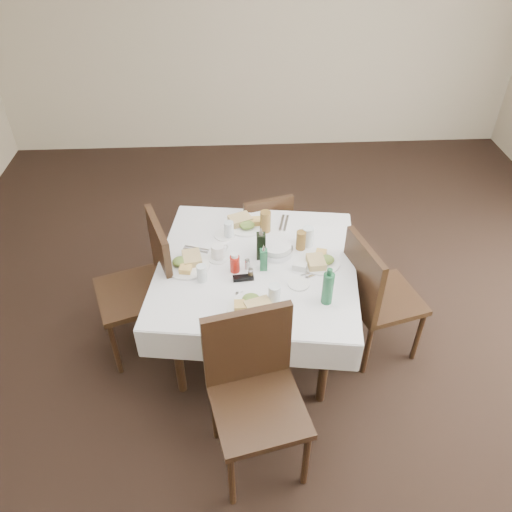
{
  "coord_description": "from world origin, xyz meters",
  "views": [
    {
      "loc": [
        -0.35,
        -2.29,
        2.86
      ],
      "look_at": [
        -0.22,
        0.26,
        0.8
      ],
      "focal_mm": 35.0,
      "sensor_mm": 36.0,
      "label": 1
    }
  ],
  "objects_px": {
    "green_bottle": "(328,288)",
    "water_e": "(308,237)",
    "dining_table": "(257,273)",
    "water_n": "(229,230)",
    "chair_north": "(264,231)",
    "water_s": "(274,295)",
    "chair_east": "(374,292)",
    "bread_basket": "(276,249)",
    "chair_south": "(254,384)",
    "oil_cruet_dark": "(261,245)",
    "water_w": "(202,273)",
    "ketchup_bottle": "(235,263)",
    "chair_west": "(147,280)",
    "oil_cruet_green": "(264,259)",
    "coffee_mug": "(218,252)"
  },
  "relations": [
    {
      "from": "water_e",
      "to": "ketchup_bottle",
      "type": "height_order",
      "value": "water_e"
    },
    {
      "from": "chair_south",
      "to": "oil_cruet_dark",
      "type": "relative_size",
      "value": 4.25
    },
    {
      "from": "chair_west",
      "to": "ketchup_bottle",
      "type": "xyz_separation_m",
      "value": [
        0.61,
        -0.14,
        0.24
      ]
    },
    {
      "from": "chair_north",
      "to": "water_s",
      "type": "xyz_separation_m",
      "value": [
        -0.02,
        -1.12,
        0.35
      ]
    },
    {
      "from": "bread_basket",
      "to": "water_n",
      "type": "bearing_deg",
      "value": 147.58
    },
    {
      "from": "chair_south",
      "to": "green_bottle",
      "type": "distance_m",
      "value": 0.71
    },
    {
      "from": "chair_west",
      "to": "water_n",
      "type": "bearing_deg",
      "value": 21.95
    },
    {
      "from": "chair_south",
      "to": "chair_east",
      "type": "relative_size",
      "value": 1.06
    },
    {
      "from": "coffee_mug",
      "to": "chair_west",
      "type": "bearing_deg",
      "value": 179.85
    },
    {
      "from": "chair_east",
      "to": "bread_basket",
      "type": "relative_size",
      "value": 4.32
    },
    {
      "from": "chair_west",
      "to": "water_w",
      "type": "relative_size",
      "value": 8.94
    },
    {
      "from": "chair_north",
      "to": "water_n",
      "type": "relative_size",
      "value": 6.79
    },
    {
      "from": "ketchup_bottle",
      "to": "coffee_mug",
      "type": "distance_m",
      "value": 0.17
    },
    {
      "from": "chair_south",
      "to": "chair_west",
      "type": "relative_size",
      "value": 1.01
    },
    {
      "from": "chair_east",
      "to": "water_e",
      "type": "bearing_deg",
      "value": 146.28
    },
    {
      "from": "dining_table",
      "to": "chair_south",
      "type": "distance_m",
      "value": 0.84
    },
    {
      "from": "oil_cruet_dark",
      "to": "coffee_mug",
      "type": "bearing_deg",
      "value": 178.31
    },
    {
      "from": "chair_north",
      "to": "bread_basket",
      "type": "xyz_separation_m",
      "value": [
        0.04,
        -0.65,
        0.32
      ]
    },
    {
      "from": "water_s",
      "to": "ketchup_bottle",
      "type": "height_order",
      "value": "ketchup_bottle"
    },
    {
      "from": "chair_north",
      "to": "water_e",
      "type": "height_order",
      "value": "water_e"
    },
    {
      "from": "chair_east",
      "to": "coffee_mug",
      "type": "xyz_separation_m",
      "value": [
        -1.04,
        0.17,
        0.25
      ]
    },
    {
      "from": "chair_south",
      "to": "ketchup_bottle",
      "type": "xyz_separation_m",
      "value": [
        -0.08,
        0.77,
        0.23
      ]
    },
    {
      "from": "water_s",
      "to": "ketchup_bottle",
      "type": "distance_m",
      "value": 0.38
    },
    {
      "from": "dining_table",
      "to": "water_n",
      "type": "xyz_separation_m",
      "value": [
        -0.18,
        0.31,
        0.14
      ]
    },
    {
      "from": "chair_east",
      "to": "oil_cruet_dark",
      "type": "bearing_deg",
      "value": 167.61
    },
    {
      "from": "bread_basket",
      "to": "water_e",
      "type": "bearing_deg",
      "value": 19.27
    },
    {
      "from": "chair_west",
      "to": "oil_cruet_green",
      "type": "distance_m",
      "value": 0.84
    },
    {
      "from": "dining_table",
      "to": "water_w",
      "type": "bearing_deg",
      "value": -157.84
    },
    {
      "from": "dining_table",
      "to": "water_e",
      "type": "height_order",
      "value": "water_e"
    },
    {
      "from": "dining_table",
      "to": "coffee_mug",
      "type": "bearing_deg",
      "value": 163.32
    },
    {
      "from": "bread_basket",
      "to": "ketchup_bottle",
      "type": "bearing_deg",
      "value": -148.71
    },
    {
      "from": "oil_cruet_green",
      "to": "oil_cruet_dark",
      "type": "bearing_deg",
      "value": 94.37
    },
    {
      "from": "water_e",
      "to": "bread_basket",
      "type": "bearing_deg",
      "value": -160.73
    },
    {
      "from": "water_w",
      "to": "oil_cruet_dark",
      "type": "bearing_deg",
      "value": 28.6
    },
    {
      "from": "chair_south",
      "to": "oil_cruet_dark",
      "type": "height_order",
      "value": "chair_south"
    },
    {
      "from": "chair_north",
      "to": "oil_cruet_dark",
      "type": "distance_m",
      "value": 0.79
    },
    {
      "from": "green_bottle",
      "to": "coffee_mug",
      "type": "bearing_deg",
      "value": 145.14
    },
    {
      "from": "chair_north",
      "to": "bread_basket",
      "type": "height_order",
      "value": "same"
    },
    {
      "from": "chair_north",
      "to": "green_bottle",
      "type": "bearing_deg",
      "value": -75.26
    },
    {
      "from": "chair_west",
      "to": "bread_basket",
      "type": "xyz_separation_m",
      "value": [
        0.89,
        0.03,
        0.21
      ]
    },
    {
      "from": "dining_table",
      "to": "green_bottle",
      "type": "height_order",
      "value": "green_bottle"
    },
    {
      "from": "chair_north",
      "to": "bread_basket",
      "type": "bearing_deg",
      "value": -86.85
    },
    {
      "from": "water_w",
      "to": "chair_south",
      "type": "bearing_deg",
      "value": -67.14
    },
    {
      "from": "oil_cruet_dark",
      "to": "ketchup_bottle",
      "type": "relative_size",
      "value": 1.78
    },
    {
      "from": "chair_south",
      "to": "dining_table",
      "type": "bearing_deg",
      "value": 85.76
    },
    {
      "from": "oil_cruet_green",
      "to": "ketchup_bottle",
      "type": "xyz_separation_m",
      "value": [
        -0.18,
        -0.01,
        -0.02
      ]
    },
    {
      "from": "green_bottle",
      "to": "water_e",
      "type": "bearing_deg",
      "value": 94.11
    },
    {
      "from": "oil_cruet_dark",
      "to": "green_bottle",
      "type": "relative_size",
      "value": 0.96
    },
    {
      "from": "bread_basket",
      "to": "water_w",
      "type": "bearing_deg",
      "value": -152.81
    },
    {
      "from": "water_e",
      "to": "chair_west",
      "type": "bearing_deg",
      "value": -174.35
    }
  ]
}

